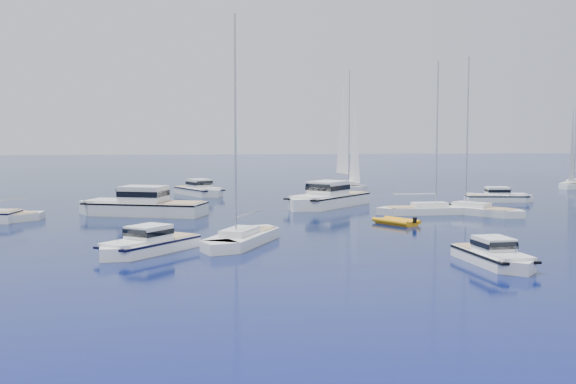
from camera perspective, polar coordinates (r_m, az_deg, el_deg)
The scene contains 14 objects.
ground at distance 35.45m, azimuth -1.48°, elevation -7.12°, with size 400.00×400.00×0.00m, color navy.
motor_cruiser_near at distance 41.30m, azimuth 16.18°, elevation -5.60°, with size 2.26×7.40×1.94m, color silver, non-canonical shape.
motor_cruiser_left at distance 44.30m, azimuth -11.19°, elevation -4.80°, with size 2.50×8.17×2.15m, color white, non-canonical shape.
motor_cruiser_centre at distance 64.47m, azimuth -11.65°, elevation -1.81°, with size 3.84×12.53×3.29m, color silver, non-canonical shape.
motor_cruiser_far_r at distance 78.45m, azimuth 16.48°, elevation -0.74°, with size 2.32×7.59×1.99m, color white, non-canonical shape.
motor_cruiser_distant at distance 70.22m, azimuth 3.10°, elevation -1.18°, with size 3.75×12.27×3.22m, color white, non-canonical shape.
motor_cruiser_horizon at distance 83.53m, azimuth -7.04°, elevation -0.25°, with size 2.78×9.08×2.38m, color silver, non-canonical shape.
sailboat_fore at distance 47.01m, azimuth -3.69°, elevation -4.16°, with size 2.70×10.40×15.29m, color silver, non-canonical shape.
sailboat_mid_r at distance 65.81m, azimuth 14.75°, elevation -1.74°, with size 2.57×9.88×14.53m, color white, non-canonical shape.
sailboat_centre at distance 65.10m, azimuth 10.92°, elevation -1.73°, with size 2.50×9.61×14.13m, color white, non-canonical shape.
sailboat_sails_r at distance 91.55m, azimuth 4.61°, elevation 0.21°, with size 2.77×10.66×15.67m, color silver, non-canonical shape.
sailboat_sails_far at distance 102.28m, azimuth 21.96°, elevation 0.36°, with size 2.71×10.41×15.30m, color white, non-canonical shape.
tender_yellow at distance 57.45m, azimuth 8.64°, elevation -2.57°, with size 2.11×3.89×0.95m, color orange, non-canonical shape.
tender_grey_far at distance 63.79m, azimuth -9.69°, elevation -1.85°, with size 2.23×4.16×0.95m, color black, non-canonical shape.
Camera 1 is at (-2.70, -34.58, 7.33)m, focal length 44.50 mm.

